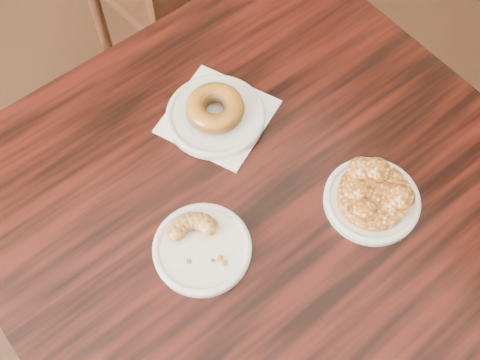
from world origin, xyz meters
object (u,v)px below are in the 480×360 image
cafe_table (263,278)px  cruller_fragment (202,244)px  glazed_donut (215,108)px  apple_fritter (375,194)px

cafe_table → cruller_fragment: bearing=178.8°
cafe_table → glazed_donut: size_ratio=8.71×
cafe_table → apple_fritter: apple_fritter is taller
glazed_donut → cruller_fragment: size_ratio=1.02×
apple_fritter → cruller_fragment: (-0.28, 0.07, -0.01)m
cafe_table → glazed_donut: 0.45m
glazed_donut → cafe_table: bearing=-91.1°
cafe_table → cruller_fragment: size_ratio=8.87×
glazed_donut → apple_fritter: glazed_donut is taller
glazed_donut → cruller_fragment: (-0.14, -0.21, -0.01)m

